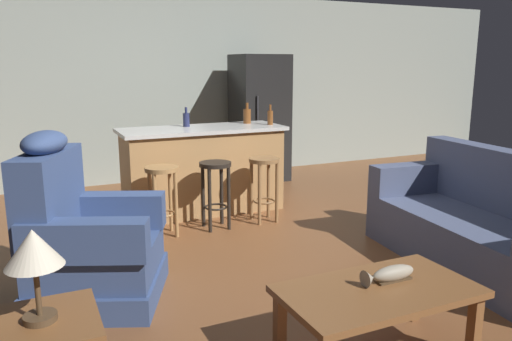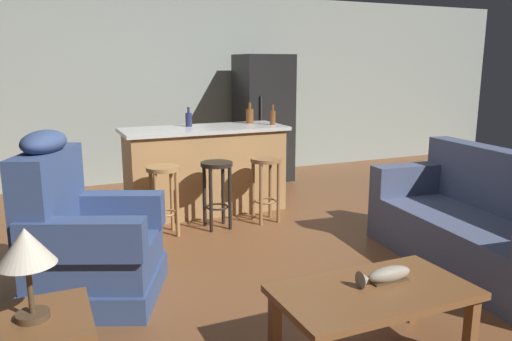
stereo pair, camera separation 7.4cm
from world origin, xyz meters
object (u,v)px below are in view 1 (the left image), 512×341
(bottle_tall_green, at_px, (270,117))
(bar_stool_middle, at_px, (216,183))
(coffee_table, at_px, (378,297))
(fish_figurine, at_px, (389,274))
(recliner_near_lamp, at_px, (85,242))
(bottle_wine_dark, at_px, (247,116))
(table_lamp, at_px, (34,253))
(bar_stool_left, at_px, (162,188))
(refrigerator, at_px, (259,118))
(bottle_short_amber, at_px, (186,119))
(couch, at_px, (481,226))
(bar_stool_right, at_px, (264,178))
(kitchen_island, at_px, (203,169))

(bottle_tall_green, bearing_deg, bar_stool_middle, -148.34)
(bottle_tall_green, bearing_deg, coffee_table, -105.44)
(fish_figurine, height_order, recliner_near_lamp, recliner_near_lamp)
(coffee_table, relative_size, bottle_wine_dark, 4.56)
(coffee_table, relative_size, table_lamp, 2.68)
(recliner_near_lamp, bearing_deg, bar_stool_middle, 61.52)
(bar_stool_left, distance_m, bottle_tall_green, 1.61)
(refrigerator, relative_size, bottle_short_amber, 8.20)
(couch, bearing_deg, bar_stool_left, -34.36)
(coffee_table, bearing_deg, bar_stool_right, 78.56)
(bar_stool_left, height_order, bottle_wine_dark, bottle_wine_dark)
(kitchen_island, height_order, bar_stool_left, kitchen_island)
(couch, bearing_deg, bar_stool_right, -53.39)
(recliner_near_lamp, bearing_deg, bar_stool_left, 75.75)
(coffee_table, bearing_deg, bar_stool_left, 102.65)
(bar_stool_right, distance_m, bottle_short_amber, 1.12)
(bar_stool_left, bearing_deg, bottle_short_amber, 57.71)
(recliner_near_lamp, height_order, bar_stool_middle, recliner_near_lamp)
(bottle_short_amber, bearing_deg, bar_stool_right, -52.77)
(recliner_near_lamp, xyz_separation_m, kitchen_island, (1.45, 1.71, 0.06))
(coffee_table, bearing_deg, recliner_near_lamp, 134.00)
(bottle_short_amber, bearing_deg, kitchen_island, -47.41)
(fish_figurine, relative_size, kitchen_island, 0.19)
(kitchen_island, relative_size, bar_stool_right, 2.65)
(bottle_tall_green, bearing_deg, bottle_wine_dark, 129.31)
(table_lamp, distance_m, refrigerator, 5.21)
(bottle_tall_green, bearing_deg, bottle_short_amber, 165.73)
(recliner_near_lamp, bearing_deg, table_lamp, -80.43)
(bar_stool_middle, xyz_separation_m, bottle_tall_green, (0.87, 0.54, 0.57))
(coffee_table, relative_size, couch, 0.56)
(kitchen_island, distance_m, bar_stool_middle, 0.64)
(bar_stool_left, bearing_deg, couch, -39.92)
(bottle_short_amber, bearing_deg, refrigerator, 37.13)
(recliner_near_lamp, relative_size, table_lamp, 2.93)
(table_lamp, bearing_deg, recliner_near_lamp, 76.47)
(fish_figurine, height_order, bottle_short_amber, bottle_short_amber)
(couch, height_order, refrigerator, refrigerator)
(bottle_wine_dark, bearing_deg, bar_stool_middle, -131.74)
(bar_stool_left, bearing_deg, bottle_wine_dark, 32.12)
(couch, height_order, bar_stool_right, couch)
(fish_figurine, xyz_separation_m, refrigerator, (1.21, 4.31, 0.42))
(refrigerator, distance_m, bottle_short_amber, 1.76)
(fish_figurine, xyz_separation_m, bar_stool_left, (-0.67, 2.48, 0.01))
(table_lamp, xyz_separation_m, kitchen_island, (1.77, 3.04, -0.39))
(kitchen_island, bearing_deg, couch, -57.66)
(fish_figurine, bearing_deg, bottle_wine_dark, 80.31)
(table_lamp, relative_size, bar_stool_right, 0.60)
(couch, xyz_separation_m, bar_stool_middle, (-1.63, 1.82, 0.13))
(fish_figurine, distance_m, table_lamp, 1.86)
(couch, xyz_separation_m, refrigerator, (-0.29, 3.65, 0.54))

